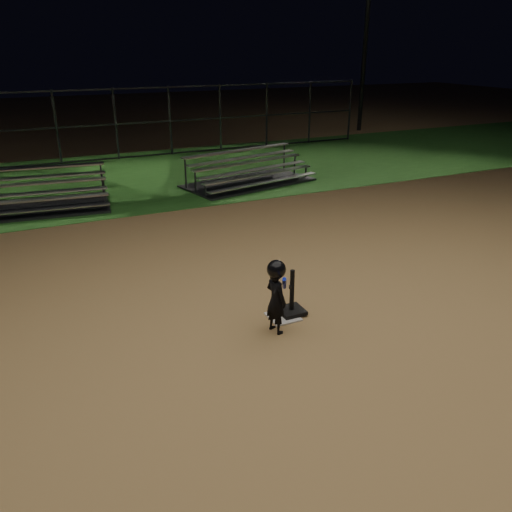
{
  "coord_description": "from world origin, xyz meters",
  "views": [
    {
      "loc": [
        -3.29,
        -6.15,
        3.9
      ],
      "look_at": [
        0.0,
        1.0,
        0.65
      ],
      "focal_mm": 36.05,
      "sensor_mm": 36.0,
      "label": 1
    }
  ],
  "objects": [
    {
      "name": "ground",
      "position": [
        0.0,
        0.0,
        0.0
      ],
      "size": [
        80.0,
        80.0,
        0.0
      ],
      "primitive_type": "plane",
      "color": "#A9824C",
      "rests_on": "ground"
    },
    {
      "name": "grass_strip",
      "position": [
        0.0,
        10.0,
        0.01
      ],
      "size": [
        60.0,
        8.0,
        0.01
      ],
      "primitive_type": "cube",
      "color": "#23581C",
      "rests_on": "ground"
    },
    {
      "name": "home_plate",
      "position": [
        0.0,
        0.0,
        0.01
      ],
      "size": [
        0.45,
        0.45,
        0.02
      ],
      "primitive_type": "cube",
      "color": "beige",
      "rests_on": "ground"
    },
    {
      "name": "batting_tee",
      "position": [
        0.17,
        0.05,
        0.15
      ],
      "size": [
        0.38,
        0.38,
        0.72
      ],
      "color": "black",
      "rests_on": "home_plate"
    },
    {
      "name": "child_batter",
      "position": [
        -0.29,
        -0.32,
        0.6
      ],
      "size": [
        0.43,
        0.63,
        1.13
      ],
      "rotation": [
        0.0,
        0.0,
        1.84
      ],
      "color": "black",
      "rests_on": "ground"
    },
    {
      "name": "bleacher_left",
      "position": [
        -3.33,
        7.59,
        0.2
      ],
      "size": [
        4.15,
        2.34,
        0.97
      ],
      "rotation": [
        0.0,
        0.0,
        -0.1
      ],
      "color": "#AEADB2",
      "rests_on": "ground"
    },
    {
      "name": "bleacher_right",
      "position": [
        2.85,
        7.68,
        0.19
      ],
      "size": [
        4.16,
        2.67,
        0.94
      ],
      "rotation": [
        0.0,
        0.0,
        0.22
      ],
      "color": "silver",
      "rests_on": "ground"
    },
    {
      "name": "backstop_fence",
      "position": [
        0.0,
        13.0,
        1.25
      ],
      "size": [
        20.08,
        0.08,
        2.5
      ],
      "color": "#38383D",
      "rests_on": "ground"
    },
    {
      "name": "light_pole_right",
      "position": [
        12.0,
        14.94,
        4.95
      ],
      "size": [
        0.9,
        0.53,
        8.3
      ],
      "color": "#2D2D30",
      "rests_on": "ground"
    }
  ]
}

